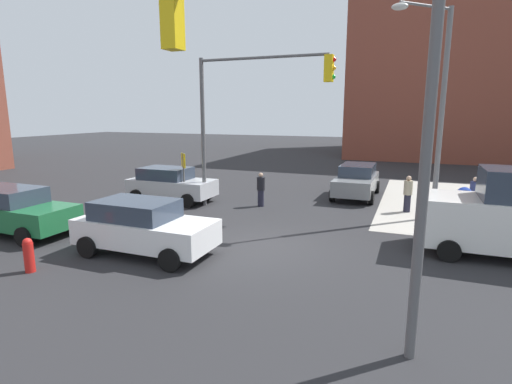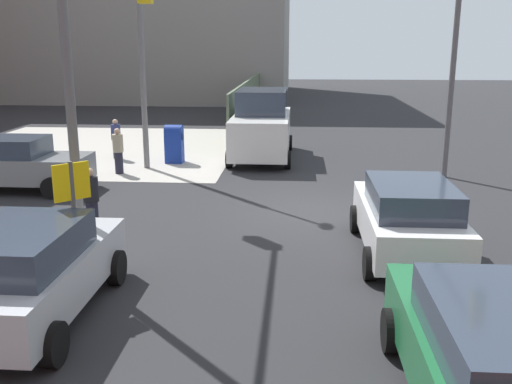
{
  "view_description": "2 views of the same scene",
  "coord_description": "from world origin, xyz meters",
  "px_view_note": "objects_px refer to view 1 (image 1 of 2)",
  "views": [
    {
      "loc": [
        4.32,
        -11.32,
        4.18
      ],
      "look_at": [
        -1.13,
        2.41,
        1.24
      ],
      "focal_mm": 28.0,
      "sensor_mm": 36.0,
      "label": 1
    },
    {
      "loc": [
        -14.52,
        0.42,
        4.3
      ],
      "look_at": [
        -1.23,
        1.4,
        0.85
      ],
      "focal_mm": 40.0,
      "sensor_mm": 36.0,
      "label": 2
    }
  ],
  "objects_px": {
    "pedestrian_crossing": "(408,194)",
    "pedestrian_walking_north": "(474,194)",
    "traffic_signal_se_corner": "(312,88)",
    "hatchback_green": "(12,210)",
    "fire_hydrant": "(29,254)",
    "sedan_white": "(143,226)",
    "street_lamp_corner": "(436,99)",
    "traffic_signal_nw_corner": "(250,101)",
    "pedestrian_waiting": "(261,189)",
    "coupe_silver": "(170,184)",
    "mailbox_blue": "(464,206)",
    "sedan_gray": "(357,180)"
  },
  "relations": [
    {
      "from": "pedestrian_crossing",
      "to": "pedestrian_walking_north",
      "type": "bearing_deg",
      "value": -122.16
    },
    {
      "from": "traffic_signal_se_corner",
      "to": "hatchback_green",
      "type": "bearing_deg",
      "value": 166.85
    },
    {
      "from": "fire_hydrant",
      "to": "hatchback_green",
      "type": "height_order",
      "value": "hatchback_green"
    },
    {
      "from": "fire_hydrant",
      "to": "sedan_white",
      "type": "xyz_separation_m",
      "value": [
        1.95,
        2.32,
        0.36
      ]
    },
    {
      "from": "street_lamp_corner",
      "to": "fire_hydrant",
      "type": "height_order",
      "value": "street_lamp_corner"
    },
    {
      "from": "traffic_signal_se_corner",
      "to": "traffic_signal_nw_corner",
      "type": "bearing_deg",
      "value": 118.41
    },
    {
      "from": "hatchback_green",
      "to": "traffic_signal_nw_corner",
      "type": "bearing_deg",
      "value": 45.0
    },
    {
      "from": "street_lamp_corner",
      "to": "hatchback_green",
      "type": "bearing_deg",
      "value": -151.3
    },
    {
      "from": "traffic_signal_nw_corner",
      "to": "pedestrian_waiting",
      "type": "relative_size",
      "value": 4.21
    },
    {
      "from": "sedan_white",
      "to": "coupe_silver",
      "type": "xyz_separation_m",
      "value": [
        -3.36,
        6.49,
        -0.0
      ]
    },
    {
      "from": "traffic_signal_se_corner",
      "to": "coupe_silver",
      "type": "distance_m",
      "value": 13.37
    },
    {
      "from": "street_lamp_corner",
      "to": "traffic_signal_se_corner",
      "type": "bearing_deg",
      "value": -102.9
    },
    {
      "from": "fire_hydrant",
      "to": "coupe_silver",
      "type": "distance_m",
      "value": 8.93
    },
    {
      "from": "mailbox_blue",
      "to": "coupe_silver",
      "type": "xyz_separation_m",
      "value": [
        -12.6,
        -0.39,
        0.08
      ]
    },
    {
      "from": "street_lamp_corner",
      "to": "pedestrian_crossing",
      "type": "relative_size",
      "value": 5.1
    },
    {
      "from": "traffic_signal_se_corner",
      "to": "pedestrian_walking_north",
      "type": "distance_m",
      "value": 13.17
    },
    {
      "from": "traffic_signal_se_corner",
      "to": "coupe_silver",
      "type": "height_order",
      "value": "traffic_signal_se_corner"
    },
    {
      "from": "pedestrian_waiting",
      "to": "coupe_silver",
      "type": "bearing_deg",
      "value": 14.64
    },
    {
      "from": "pedestrian_crossing",
      "to": "sedan_gray",
      "type": "bearing_deg",
      "value": -6.09
    },
    {
      "from": "sedan_gray",
      "to": "pedestrian_crossing",
      "type": "xyz_separation_m",
      "value": [
        2.47,
        -2.45,
        -0.04
      ]
    },
    {
      "from": "pedestrian_crossing",
      "to": "mailbox_blue",
      "type": "bearing_deg",
      "value": -178.12
    },
    {
      "from": "pedestrian_waiting",
      "to": "fire_hydrant",
      "type": "bearing_deg",
      "value": 79.28
    },
    {
      "from": "sedan_gray",
      "to": "mailbox_blue",
      "type": "bearing_deg",
      "value": -41.5
    },
    {
      "from": "street_lamp_corner",
      "to": "pedestrian_walking_north",
      "type": "distance_m",
      "value": 4.71
    },
    {
      "from": "sedan_gray",
      "to": "traffic_signal_nw_corner",
      "type": "bearing_deg",
      "value": -131.64
    },
    {
      "from": "fire_hydrant",
      "to": "sedan_gray",
      "type": "xyz_separation_m",
      "value": [
        6.73,
        13.15,
        0.36
      ]
    },
    {
      "from": "fire_hydrant",
      "to": "coupe_silver",
      "type": "height_order",
      "value": "coupe_silver"
    },
    {
      "from": "coupe_silver",
      "to": "pedestrian_walking_north",
      "type": "xyz_separation_m",
      "value": [
        13.2,
        2.79,
        -0.05
      ]
    },
    {
      "from": "traffic_signal_nw_corner",
      "to": "hatchback_green",
      "type": "height_order",
      "value": "traffic_signal_nw_corner"
    },
    {
      "from": "sedan_white",
      "to": "pedestrian_crossing",
      "type": "xyz_separation_m",
      "value": [
        7.25,
        8.38,
        -0.03
      ]
    },
    {
      "from": "fire_hydrant",
      "to": "sedan_gray",
      "type": "height_order",
      "value": "sedan_gray"
    },
    {
      "from": "pedestrian_waiting",
      "to": "pedestrian_walking_north",
      "type": "bearing_deg",
      "value": -158.98
    },
    {
      "from": "pedestrian_crossing",
      "to": "hatchback_green",
      "type": "bearing_deg",
      "value": 71.94
    },
    {
      "from": "mailbox_blue",
      "to": "pedestrian_waiting",
      "type": "relative_size",
      "value": 0.93
    },
    {
      "from": "sedan_gray",
      "to": "pedestrian_waiting",
      "type": "relative_size",
      "value": 2.78
    },
    {
      "from": "traffic_signal_nw_corner",
      "to": "pedestrian_walking_north",
      "type": "xyz_separation_m",
      "value": [
        9.03,
        2.9,
        -3.86
      ]
    },
    {
      "from": "mailbox_blue",
      "to": "traffic_signal_nw_corner",
      "type": "bearing_deg",
      "value": -176.6
    },
    {
      "from": "traffic_signal_se_corner",
      "to": "coupe_silver",
      "type": "xyz_separation_m",
      "value": [
        -9.04,
        9.11,
        -3.75
      ]
    },
    {
      "from": "coupe_silver",
      "to": "sedan_gray",
      "type": "xyz_separation_m",
      "value": [
        8.13,
        4.35,
        0.0
      ]
    },
    {
      "from": "sedan_gray",
      "to": "pedestrian_walking_north",
      "type": "height_order",
      "value": "sedan_gray"
    },
    {
      "from": "street_lamp_corner",
      "to": "traffic_signal_nw_corner",
      "type": "bearing_deg",
      "value": -171.76
    },
    {
      "from": "traffic_signal_se_corner",
      "to": "mailbox_blue",
      "type": "height_order",
      "value": "traffic_signal_se_corner"
    },
    {
      "from": "traffic_signal_se_corner",
      "to": "street_lamp_corner",
      "type": "bearing_deg",
      "value": 77.1
    },
    {
      "from": "traffic_signal_nw_corner",
      "to": "traffic_signal_se_corner",
      "type": "xyz_separation_m",
      "value": [
        4.87,
        -9.0,
        -0.06
      ]
    },
    {
      "from": "fire_hydrant",
      "to": "mailbox_blue",
      "type": "bearing_deg",
      "value": 39.4
    },
    {
      "from": "traffic_signal_nw_corner",
      "to": "coupe_silver",
      "type": "bearing_deg",
      "value": 178.52
    },
    {
      "from": "hatchback_green",
      "to": "pedestrian_waiting",
      "type": "bearing_deg",
      "value": 46.98
    },
    {
      "from": "street_lamp_corner",
      "to": "coupe_silver",
      "type": "relative_size",
      "value": 1.95
    },
    {
      "from": "mailbox_blue",
      "to": "sedan_gray",
      "type": "height_order",
      "value": "sedan_gray"
    },
    {
      "from": "coupe_silver",
      "to": "pedestrian_crossing",
      "type": "height_order",
      "value": "coupe_silver"
    }
  ]
}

